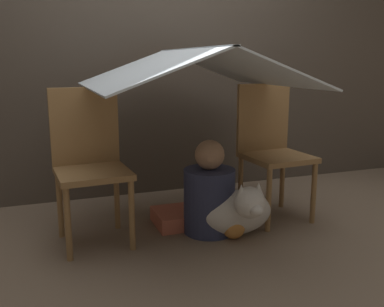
{
  "coord_description": "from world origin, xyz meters",
  "views": [
    {
      "loc": [
        -0.91,
        -2.44,
        1.1
      ],
      "look_at": [
        0.0,
        0.09,
        0.52
      ],
      "focal_mm": 40.0,
      "sensor_mm": 36.0,
      "label": 1
    }
  ],
  "objects_px": {
    "chair_right": "(271,145)",
    "chair_left": "(90,159)",
    "person_front": "(209,195)",
    "dog": "(238,211)"
  },
  "relations": [
    {
      "from": "person_front",
      "to": "chair_right",
      "type": "bearing_deg",
      "value": 15.72
    },
    {
      "from": "chair_right",
      "to": "chair_left",
      "type": "bearing_deg",
      "value": 176.15
    },
    {
      "from": "person_front",
      "to": "dog",
      "type": "relative_size",
      "value": 1.25
    },
    {
      "from": "chair_left",
      "to": "person_front",
      "type": "height_order",
      "value": "chair_left"
    },
    {
      "from": "chair_right",
      "to": "dog",
      "type": "relative_size",
      "value": 1.92
    },
    {
      "from": "chair_right",
      "to": "dog",
      "type": "xyz_separation_m",
      "value": [
        -0.39,
        -0.28,
        -0.35
      ]
    },
    {
      "from": "chair_right",
      "to": "person_front",
      "type": "relative_size",
      "value": 1.54
    },
    {
      "from": "chair_right",
      "to": "dog",
      "type": "height_order",
      "value": "chair_right"
    },
    {
      "from": "chair_left",
      "to": "person_front",
      "type": "bearing_deg",
      "value": -15.39
    },
    {
      "from": "chair_left",
      "to": "person_front",
      "type": "distance_m",
      "value": 0.79
    }
  ]
}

